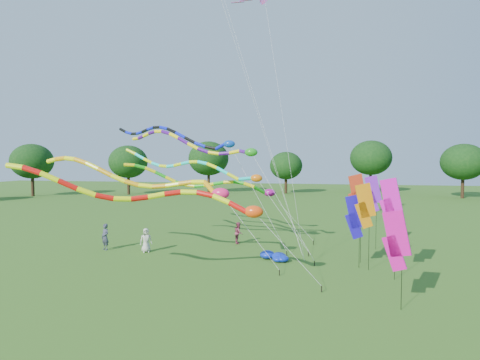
% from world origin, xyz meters
% --- Properties ---
extents(ground, '(160.00, 160.00, 0.00)m').
position_xyz_m(ground, '(0.00, 0.00, 0.00)').
color(ground, '#2D5D18').
rests_on(ground, ground).
extents(tree_ring, '(118.92, 121.27, 9.54)m').
position_xyz_m(tree_ring, '(0.68, 1.33, 5.32)').
color(tree_ring, '#382314').
rests_on(tree_ring, ground).
extents(tube_kite_red, '(13.62, 2.83, 6.39)m').
position_xyz_m(tube_kite_red, '(-3.66, -1.39, 4.32)').
color(tube_kite_red, black).
rests_on(tube_kite_red, ground).
extents(tube_kite_orange, '(14.39, 1.71, 6.76)m').
position_xyz_m(tube_kite_orange, '(-6.02, 2.82, 4.83)').
color(tube_kite_orange, black).
rests_on(tube_kite_orange, ground).
extents(tube_kite_purple, '(13.01, 4.59, 8.56)m').
position_xyz_m(tube_kite_purple, '(-4.29, 6.45, 6.94)').
color(tube_kite_purple, black).
rests_on(tube_kite_purple, ground).
extents(tube_kite_blue, '(14.02, 5.79, 9.10)m').
position_xyz_m(tube_kite_blue, '(-6.67, 9.11, 7.60)').
color(tube_kite_blue, black).
rests_on(tube_kite_blue, ground).
extents(tube_kite_cyan, '(13.62, 3.56, 7.29)m').
position_xyz_m(tube_kite_cyan, '(-4.75, 8.00, 5.40)').
color(tube_kite_cyan, black).
rests_on(tube_kite_cyan, ground).
extents(tube_kite_green, '(13.17, 1.89, 6.29)m').
position_xyz_m(tube_kite_green, '(-3.96, 8.94, 4.29)').
color(tube_kite_green, black).
rests_on(tube_kite_green, ground).
extents(banner_pole_violet, '(1.16, 0.16, 4.95)m').
position_xyz_m(banner_pole_violet, '(6.77, 9.21, 3.69)').
color(banner_pole_violet, black).
rests_on(banner_pole_violet, ground).
extents(banner_pole_blue_a, '(1.16, 0.13, 4.09)m').
position_xyz_m(banner_pole_blue_a, '(5.25, 4.28, 2.83)').
color(banner_pole_blue_a, black).
rests_on(banner_pole_blue_a, ground).
extents(banner_pole_magenta_b, '(1.12, 0.47, 5.11)m').
position_xyz_m(banner_pole_magenta_b, '(6.79, 2.42, 3.84)').
color(banner_pole_magenta_b, black).
rests_on(banner_pole_magenta_b, ground).
extents(banner_pole_orange, '(1.16, 0.26, 4.76)m').
position_xyz_m(banner_pole_orange, '(5.71, 3.84, 3.49)').
color(banner_pole_orange, black).
rests_on(banner_pole_orange, ground).
extents(banner_pole_red, '(1.13, 0.44, 5.19)m').
position_xyz_m(banner_pole_red, '(5.44, 5.35, 3.93)').
color(banner_pole_red, black).
rests_on(banner_pole_red, ground).
extents(banner_pole_magenta_a, '(1.10, 0.53, 4.01)m').
position_xyz_m(banner_pole_magenta_a, '(6.33, -1.75, 2.75)').
color(banner_pole_magenta_a, black).
rests_on(banner_pole_magenta_a, ground).
extents(blue_nylon_heap, '(1.55, 1.56, 0.54)m').
position_xyz_m(blue_nylon_heap, '(0.61, 5.02, 0.25)').
color(blue_nylon_heap, '#0D27B2').
rests_on(blue_nylon_heap, ground).
extents(person_a, '(0.90, 0.80, 1.55)m').
position_xyz_m(person_a, '(-7.68, 5.43, 0.78)').
color(person_a, beige).
rests_on(person_a, ground).
extents(person_b, '(0.76, 0.66, 1.74)m').
position_xyz_m(person_b, '(-10.61, 5.48, 0.87)').
color(person_b, '#383B4F').
rests_on(person_b, ground).
extents(person_c, '(0.68, 0.82, 1.53)m').
position_xyz_m(person_c, '(-2.34, 9.21, 0.77)').
color(person_c, '#95364F').
rests_on(person_c, ground).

